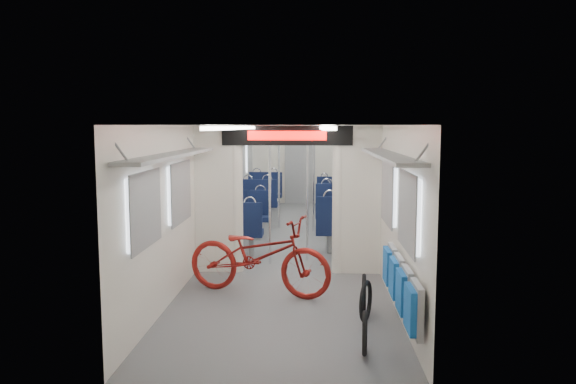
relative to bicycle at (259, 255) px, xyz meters
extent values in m
plane|color=#515456|center=(0.34, 3.21, -0.54)|extent=(12.00, 12.00, 0.00)
cube|color=silver|center=(-1.11, 3.21, 0.61)|extent=(0.02, 12.00, 2.30)
cube|color=silver|center=(1.79, 3.21, 0.61)|extent=(0.02, 12.00, 2.30)
cube|color=silver|center=(0.34, 9.21, 0.61)|extent=(2.90, 0.02, 2.30)
cube|color=silver|center=(0.34, -2.79, 0.61)|extent=(2.90, 0.02, 2.30)
cube|color=silver|center=(0.34, 3.21, 1.76)|extent=(2.90, 12.00, 0.02)
cube|color=white|center=(-0.21, 3.21, 1.73)|extent=(0.12, 11.40, 0.04)
cube|color=white|center=(0.89, 3.21, 1.73)|extent=(0.12, 11.40, 0.04)
cube|color=silver|center=(-0.79, 1.21, 0.46)|extent=(0.65, 0.18, 2.00)
cube|color=silver|center=(1.46, 1.21, 0.46)|extent=(0.65, 0.18, 2.00)
cube|color=silver|center=(0.34, 1.21, 1.61)|extent=(2.90, 0.18, 0.30)
cylinder|color=silver|center=(-0.46, 1.21, 0.46)|extent=(0.20, 0.20, 2.00)
cylinder|color=silver|center=(1.14, 1.21, 0.46)|extent=(0.20, 0.20, 2.00)
cube|color=black|center=(0.34, 1.10, 1.61)|extent=(2.00, 0.03, 0.30)
cube|color=#FF0C07|center=(0.34, 1.08, 1.61)|extent=(1.20, 0.02, 0.14)
cube|color=silver|center=(-1.08, -1.59, 0.86)|extent=(0.04, 1.00, 0.75)
cube|color=silver|center=(1.76, -1.59, 0.86)|extent=(0.04, 1.00, 0.75)
cube|color=silver|center=(-1.08, 0.01, 0.86)|extent=(0.04, 1.00, 0.75)
cube|color=silver|center=(1.76, 0.01, 0.86)|extent=(0.04, 1.00, 0.75)
cube|color=silver|center=(-1.08, 2.71, 0.86)|extent=(0.04, 1.00, 0.75)
cube|color=silver|center=(1.76, 2.71, 0.86)|extent=(0.04, 1.00, 0.75)
cube|color=silver|center=(-1.08, 4.61, 0.86)|extent=(0.04, 1.00, 0.75)
cube|color=silver|center=(1.76, 4.61, 0.86)|extent=(0.04, 1.00, 0.75)
cube|color=silver|center=(-1.08, 6.51, 0.86)|extent=(0.04, 1.00, 0.75)
cube|color=silver|center=(1.76, 6.51, 0.86)|extent=(0.04, 1.00, 0.75)
cube|color=silver|center=(-1.08, 8.31, 0.86)|extent=(0.04, 1.00, 0.75)
cube|color=silver|center=(1.76, 8.31, 0.86)|extent=(0.04, 1.00, 0.75)
cube|color=gray|center=(-0.93, -0.79, 1.41)|extent=(0.30, 3.60, 0.04)
cube|color=gray|center=(1.61, -0.79, 1.41)|extent=(0.30, 3.60, 0.04)
cube|color=gray|center=(-0.93, 5.21, 1.41)|extent=(0.30, 7.60, 0.04)
cube|color=gray|center=(1.61, 5.21, 1.41)|extent=(0.30, 7.60, 0.04)
cube|color=gray|center=(0.34, 9.15, 0.46)|extent=(0.90, 0.05, 2.00)
imported|color=maroon|center=(0.00, 0.00, 0.00)|extent=(2.18, 1.30, 1.08)
cube|color=gray|center=(1.72, -2.32, 0.04)|extent=(0.06, 0.44, 0.50)
cube|color=#114EA1|center=(1.66, -2.32, 0.04)|extent=(0.06, 0.40, 0.42)
cube|color=gray|center=(1.72, -1.77, 0.04)|extent=(0.06, 0.44, 0.50)
cube|color=#114EA1|center=(1.66, -1.77, 0.04)|extent=(0.06, 0.40, 0.42)
cube|color=gray|center=(1.72, -1.22, 0.04)|extent=(0.06, 0.44, 0.50)
cube|color=#114EA1|center=(1.66, -1.22, 0.04)|extent=(0.06, 0.40, 0.42)
cube|color=gray|center=(1.72, -0.67, 0.04)|extent=(0.06, 0.44, 0.50)
cube|color=#114EA1|center=(1.66, -0.67, 0.04)|extent=(0.06, 0.40, 0.42)
torus|color=black|center=(1.26, -2.03, -0.34)|extent=(0.09, 0.46, 0.45)
torus|color=black|center=(1.36, -1.05, -0.32)|extent=(0.21, 0.49, 0.50)
torus|color=black|center=(1.38, -0.67, -0.33)|extent=(0.09, 0.48, 0.47)
cube|color=black|center=(-0.36, 2.32, -0.14)|extent=(0.43, 0.40, 0.10)
cylinder|color=gray|center=(-0.36, 2.32, -0.37)|extent=(0.10, 0.10, 0.35)
cube|color=black|center=(-0.36, 2.16, 0.17)|extent=(0.43, 0.08, 0.52)
torus|color=silver|center=(-0.36, 2.16, 0.43)|extent=(0.22, 0.03, 0.22)
cube|color=black|center=(-0.36, 3.93, -0.14)|extent=(0.43, 0.40, 0.10)
cylinder|color=gray|center=(-0.36, 3.93, -0.37)|extent=(0.10, 0.10, 0.35)
cube|color=black|center=(-0.36, 4.09, 0.17)|extent=(0.43, 0.08, 0.52)
torus|color=silver|center=(-0.36, 4.09, 0.43)|extent=(0.22, 0.03, 0.22)
cube|color=black|center=(-0.83, 2.32, -0.14)|extent=(0.43, 0.40, 0.10)
cylinder|color=gray|center=(-0.83, 2.32, -0.37)|extent=(0.10, 0.10, 0.35)
cube|color=black|center=(-0.83, 2.16, 0.17)|extent=(0.43, 0.08, 0.52)
torus|color=silver|center=(-0.83, 2.16, 0.43)|extent=(0.22, 0.03, 0.22)
cube|color=black|center=(-0.83, 3.93, -0.14)|extent=(0.43, 0.40, 0.10)
cylinder|color=gray|center=(-0.83, 3.93, -0.37)|extent=(0.10, 0.10, 0.35)
cube|color=black|center=(-0.83, 4.09, 0.17)|extent=(0.43, 0.08, 0.52)
torus|color=silver|center=(-0.83, 4.09, 0.43)|extent=(0.22, 0.03, 0.22)
cube|color=black|center=(1.04, 2.57, -0.14)|extent=(0.49, 0.46, 0.10)
cylinder|color=gray|center=(1.04, 2.57, -0.37)|extent=(0.10, 0.10, 0.35)
cube|color=black|center=(1.04, 2.38, 0.21)|extent=(0.49, 0.09, 0.60)
torus|color=silver|center=(1.04, 2.38, 0.51)|extent=(0.25, 0.03, 0.25)
cube|color=black|center=(1.04, 4.44, -0.14)|extent=(0.49, 0.46, 0.10)
cylinder|color=gray|center=(1.04, 4.44, -0.37)|extent=(0.10, 0.10, 0.35)
cube|color=black|center=(1.04, 4.63, 0.21)|extent=(0.49, 0.09, 0.60)
torus|color=silver|center=(1.04, 4.63, 0.51)|extent=(0.25, 0.03, 0.25)
cube|color=black|center=(1.51, 2.57, -0.14)|extent=(0.49, 0.46, 0.10)
cylinder|color=gray|center=(1.51, 2.57, -0.37)|extent=(0.10, 0.10, 0.35)
cube|color=black|center=(1.51, 2.38, 0.21)|extent=(0.49, 0.09, 0.60)
torus|color=silver|center=(1.51, 2.38, 0.51)|extent=(0.25, 0.03, 0.25)
cube|color=black|center=(1.51, 4.44, -0.14)|extent=(0.49, 0.46, 0.10)
cylinder|color=gray|center=(1.51, 4.44, -0.37)|extent=(0.10, 0.10, 0.35)
cube|color=black|center=(1.51, 4.63, 0.21)|extent=(0.49, 0.09, 0.60)
torus|color=silver|center=(1.51, 4.63, 0.51)|extent=(0.25, 0.03, 0.25)
cube|color=black|center=(-0.36, 6.02, -0.14)|extent=(0.47, 0.44, 0.10)
cylinder|color=gray|center=(-0.36, 6.02, -0.37)|extent=(0.10, 0.10, 0.35)
cube|color=black|center=(-0.36, 5.84, 0.20)|extent=(0.47, 0.08, 0.58)
torus|color=silver|center=(-0.36, 5.84, 0.49)|extent=(0.24, 0.03, 0.24)
cube|color=black|center=(-0.36, 7.81, -0.14)|extent=(0.47, 0.44, 0.10)
cylinder|color=gray|center=(-0.36, 7.81, -0.37)|extent=(0.10, 0.10, 0.35)
cube|color=black|center=(-0.36, 7.99, 0.20)|extent=(0.47, 0.08, 0.58)
torus|color=silver|center=(-0.36, 7.99, 0.49)|extent=(0.24, 0.03, 0.24)
cube|color=black|center=(-0.83, 6.02, -0.14)|extent=(0.47, 0.44, 0.10)
cylinder|color=gray|center=(-0.83, 6.02, -0.37)|extent=(0.10, 0.10, 0.35)
cube|color=black|center=(-0.83, 5.84, 0.20)|extent=(0.47, 0.08, 0.58)
torus|color=silver|center=(-0.83, 5.84, 0.49)|extent=(0.24, 0.03, 0.24)
cube|color=black|center=(-0.83, 7.81, -0.14)|extent=(0.47, 0.44, 0.10)
cylinder|color=gray|center=(-0.83, 7.81, -0.37)|extent=(0.10, 0.10, 0.35)
cube|color=black|center=(-0.83, 7.99, 0.20)|extent=(0.47, 0.08, 0.58)
torus|color=silver|center=(-0.83, 7.99, 0.49)|extent=(0.24, 0.03, 0.24)
cube|color=black|center=(1.04, 5.88, -0.14)|extent=(0.41, 0.38, 0.10)
cylinder|color=gray|center=(1.04, 5.88, -0.37)|extent=(0.10, 0.10, 0.35)
cube|color=black|center=(1.04, 5.73, 0.16)|extent=(0.41, 0.07, 0.50)
torus|color=silver|center=(1.04, 5.73, 0.41)|extent=(0.21, 0.03, 0.21)
cube|color=black|center=(1.04, 7.43, -0.14)|extent=(0.41, 0.38, 0.10)
cylinder|color=gray|center=(1.04, 7.43, -0.37)|extent=(0.10, 0.10, 0.35)
cube|color=black|center=(1.04, 7.58, 0.16)|extent=(0.41, 0.07, 0.50)
torus|color=silver|center=(1.04, 7.58, 0.41)|extent=(0.21, 0.03, 0.21)
cube|color=black|center=(1.51, 5.88, -0.14)|extent=(0.41, 0.38, 0.10)
cylinder|color=gray|center=(1.51, 5.88, -0.37)|extent=(0.10, 0.10, 0.35)
cube|color=black|center=(1.51, 5.73, 0.16)|extent=(0.41, 0.07, 0.50)
torus|color=silver|center=(1.51, 5.73, 0.41)|extent=(0.21, 0.03, 0.21)
cube|color=black|center=(1.51, 7.43, -0.14)|extent=(0.41, 0.38, 0.10)
cylinder|color=gray|center=(1.51, 7.43, -0.37)|extent=(0.10, 0.10, 0.35)
cube|color=black|center=(1.51, 7.58, 0.16)|extent=(0.41, 0.07, 0.50)
torus|color=silver|center=(1.51, 7.58, 0.41)|extent=(0.21, 0.03, 0.21)
cylinder|color=silver|center=(0.02, 1.70, 0.61)|extent=(0.04, 0.04, 2.30)
cylinder|color=silver|center=(0.64, 1.96, 0.61)|extent=(0.04, 0.04, 2.30)
cylinder|color=silver|center=(-0.04, 5.09, 0.61)|extent=(0.05, 0.05, 2.30)
cylinder|color=silver|center=(0.74, 4.72, 0.61)|extent=(0.04, 0.04, 2.30)
camera|label=1|loc=(0.74, -7.47, 1.74)|focal=35.00mm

